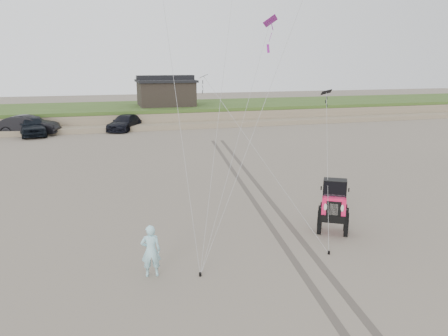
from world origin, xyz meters
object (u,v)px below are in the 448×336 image
Objects in this scene: cabin at (166,92)px; truck_a at (33,126)px; truck_b at (28,125)px; jeep at (333,212)px; truck_c at (125,123)px; man at (151,251)px.

truck_a is at bearing -152.63° from cabin.
truck_b is 32.37m from jeep.
truck_c is (-5.02, -6.00, -2.50)m from cabin.
truck_b is 3.23× the size of man.
truck_b is at bearing 129.40° from truck_a.
cabin is 15.11m from truck_a.
cabin is at bearing 122.16° from jeep.
truck_b is (-0.47, 0.42, 0.00)m from truck_a.
man is at bearing -151.80° from truck_b.
cabin is at bearing -93.95° from man.
man is at bearing -137.28° from jeep.
cabin is 15.35m from truck_b.
truck_b is 1.19× the size of jeep.
truck_b is at bearing -147.80° from truck_c.
truck_c is at bearing -129.91° from cabin.
jeep is at bearing -138.56° from truck_b.
truck_b is at bearing 147.59° from jeep.
truck_a is (-13.26, -6.86, -2.34)m from cabin.
man is (6.97, -29.98, -0.05)m from truck_a.
truck_a reaches higher than man.
truck_a is at bearing -117.59° from truck_b.
truck_b is 31.30m from man.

